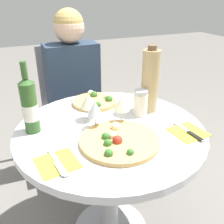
{
  "coord_description": "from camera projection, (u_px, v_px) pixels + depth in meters",
  "views": [
    {
      "loc": [
        -0.41,
        -0.96,
        1.33
      ],
      "look_at": [
        -0.01,
        -0.04,
        0.83
      ],
      "focal_mm": 40.0,
      "sensor_mm": 36.0,
      "label": 1
    }
  ],
  "objects": [
    {
      "name": "wine_glass_front_right",
      "position": [
        122.0,
        104.0,
        1.2
      ],
      "size": [
        0.08,
        0.08,
        0.14
      ],
      "color": "silver",
      "rests_on": "dining_table"
    },
    {
      "name": "seated_diner",
      "position": [
        77.0,
        103.0,
        1.85
      ],
      "size": [
        0.37,
        0.42,
        1.22
      ],
      "rotation": [
        0.0,
        0.0,
        3.14
      ],
      "color": "#28384C",
      "rests_on": "ground_plane"
    },
    {
      "name": "pizza_small_far",
      "position": [
        96.0,
        101.0,
        1.46
      ],
      "size": [
        0.26,
        0.26,
        0.05
      ],
      "color": "tan",
      "rests_on": "dining_table"
    },
    {
      "name": "place_setting_left",
      "position": [
        58.0,
        163.0,
        0.95
      ],
      "size": [
        0.17,
        0.19,
        0.01
      ],
      "color": "yellow",
      "rests_on": "dining_table"
    },
    {
      "name": "sugar_shaker",
      "position": [
        140.0,
        103.0,
        1.3
      ],
      "size": [
        0.08,
        0.08,
        0.14
      ],
      "color": "silver",
      "rests_on": "dining_table"
    },
    {
      "name": "tall_carafe",
      "position": [
        150.0,
        81.0,
        1.31
      ],
      "size": [
        0.09,
        0.09,
        0.35
      ],
      "color": "tan",
      "rests_on": "dining_table"
    },
    {
      "name": "wine_bottle",
      "position": [
        30.0,
        106.0,
        1.12
      ],
      "size": [
        0.07,
        0.07,
        0.33
      ],
      "color": "#2D5623",
      "rests_on": "dining_table"
    },
    {
      "name": "pizza_large",
      "position": [
        119.0,
        140.0,
        1.08
      ],
      "size": [
        0.35,
        0.35,
        0.05
      ],
      "color": "tan",
      "rests_on": "dining_table"
    },
    {
      "name": "dining_table",
      "position": [
        110.0,
        152.0,
        1.27
      ],
      "size": [
        0.91,
        0.91,
        0.73
      ],
      "color": "#B2B2B7",
      "rests_on": "ground_plane"
    },
    {
      "name": "place_setting_right",
      "position": [
        189.0,
        132.0,
        1.16
      ],
      "size": [
        0.16,
        0.19,
        0.01
      ],
      "color": "yellow",
      "rests_on": "dining_table"
    },
    {
      "name": "chair_behind_diner",
      "position": [
        73.0,
        108.0,
        2.02
      ],
      "size": [
        0.44,
        0.44,
        0.95
      ],
      "rotation": [
        0.0,
        0.0,
        3.14
      ],
      "color": "slate",
      "rests_on": "ground_plane"
    },
    {
      "name": "wine_glass_front_left",
      "position": [
        95.0,
        109.0,
        1.16
      ],
      "size": [
        0.07,
        0.07,
        0.14
      ],
      "color": "silver",
      "rests_on": "dining_table"
    },
    {
      "name": "wine_glass_back_left",
      "position": [
        88.0,
        101.0,
        1.23
      ],
      "size": [
        0.08,
        0.08,
        0.14
      ],
      "color": "silver",
      "rests_on": "dining_table"
    }
  ]
}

